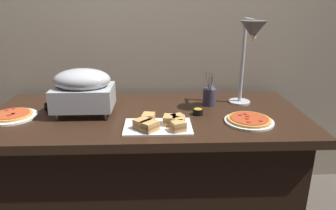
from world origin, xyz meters
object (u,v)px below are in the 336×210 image
(heat_lamp, at_px, (251,40))
(sauce_cup_near, at_px, (49,106))
(sauce_cup_far, at_px, (198,111))
(utensil_holder, at_px, (209,96))
(sandwich_platter, at_px, (160,124))
(chafing_dish, at_px, (83,89))
(pizza_plate_center, at_px, (12,116))
(pizza_plate_front, at_px, (249,120))

(heat_lamp, distance_m, sauce_cup_near, 1.29)
(sauce_cup_far, bearing_deg, utensil_holder, 60.89)
(sandwich_platter, distance_m, utensil_holder, 0.49)
(chafing_dish, relative_size, heat_lamp, 0.63)
(sauce_cup_far, bearing_deg, pizza_plate_center, -179.54)
(pizza_plate_center, height_order, utensil_holder, utensil_holder)
(chafing_dish, bearing_deg, heat_lamp, 2.53)
(chafing_dish, height_order, sandwich_platter, chafing_dish)
(heat_lamp, relative_size, utensil_holder, 2.42)
(pizza_plate_center, relative_size, sauce_cup_near, 4.63)
(pizza_plate_center, height_order, sauce_cup_far, sauce_cup_far)
(pizza_plate_front, bearing_deg, pizza_plate_center, 174.73)
(chafing_dish, bearing_deg, pizza_plate_center, -173.09)
(sauce_cup_near, distance_m, utensil_holder, 1.01)
(pizza_plate_center, bearing_deg, chafing_dish, 6.91)
(chafing_dish, relative_size, sandwich_platter, 0.95)
(heat_lamp, height_order, sauce_cup_far, heat_lamp)
(pizza_plate_front, relative_size, sauce_cup_near, 4.58)
(pizza_plate_front, relative_size, pizza_plate_center, 0.99)
(heat_lamp, distance_m, pizza_plate_front, 0.47)
(pizza_plate_front, bearing_deg, sauce_cup_far, 153.57)
(heat_lamp, xyz_separation_m, utensil_holder, (-0.21, 0.09, -0.37))
(chafing_dish, relative_size, sauce_cup_far, 5.68)
(heat_lamp, bearing_deg, sauce_cup_far, -164.59)
(sandwich_platter, bearing_deg, sauce_cup_far, 40.46)
(pizza_plate_center, bearing_deg, sauce_cup_far, 0.46)
(sandwich_platter, relative_size, utensil_holder, 1.60)
(heat_lamp, xyz_separation_m, pizza_plate_front, (-0.04, -0.22, -0.42))
(heat_lamp, relative_size, sandwich_platter, 1.52)
(pizza_plate_center, height_order, sandwich_platter, sandwich_platter)
(sauce_cup_far, bearing_deg, sandwich_platter, -139.54)
(sauce_cup_far, distance_m, utensil_holder, 0.20)
(chafing_dish, relative_size, sauce_cup_near, 5.80)
(sauce_cup_near, bearing_deg, utensil_holder, 2.51)
(heat_lamp, distance_m, utensil_holder, 0.43)
(chafing_dish, bearing_deg, sauce_cup_far, -3.45)
(sauce_cup_far, xyz_separation_m, utensil_holder, (0.10, 0.17, 0.04))
(sauce_cup_near, bearing_deg, heat_lamp, -2.02)
(pizza_plate_front, bearing_deg, sandwich_platter, -173.03)
(chafing_dish, distance_m, heat_lamp, 1.02)
(heat_lamp, relative_size, sauce_cup_near, 9.25)
(pizza_plate_center, relative_size, utensil_holder, 1.21)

